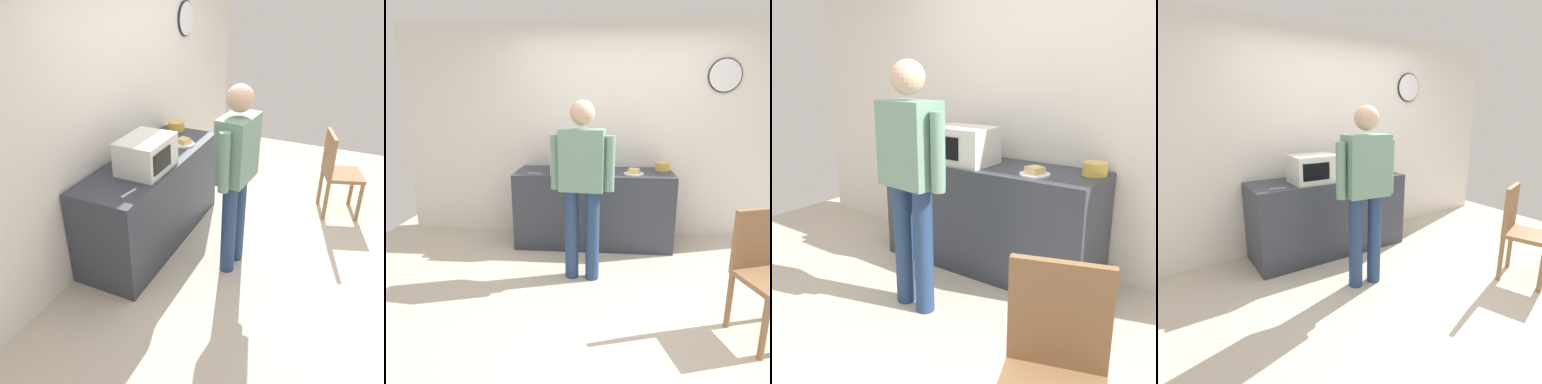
{
  "view_description": "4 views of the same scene",
  "coord_description": "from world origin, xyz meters",
  "views": [
    {
      "loc": [
        -3.33,
        -0.6,
        2.46
      ],
      "look_at": [
        -0.33,
        0.76,
        0.67
      ],
      "focal_mm": 38.42,
      "sensor_mm": 36.0,
      "label": 1
    },
    {
      "loc": [
        -0.12,
        -2.7,
        1.69
      ],
      "look_at": [
        -0.42,
        0.84,
        0.74
      ],
      "focal_mm": 31.97,
      "sensor_mm": 36.0,
      "label": 2
    },
    {
      "loc": [
        1.57,
        -1.67,
        1.63
      ],
      "look_at": [
        -0.3,
        0.88,
        0.73
      ],
      "focal_mm": 40.22,
      "sensor_mm": 36.0,
      "label": 3
    },
    {
      "loc": [
        -1.94,
        -1.93,
        1.64
      ],
      "look_at": [
        -0.2,
        0.84,
        0.8
      ],
      "focal_mm": 29.29,
      "sensor_mm": 36.0,
      "label": 4
    }
  ],
  "objects": [
    {
      "name": "person_standing",
      "position": [
        -0.34,
        0.35,
        1.0
      ],
      "size": [
        0.59,
        0.28,
        1.7
      ],
      "color": "navy",
      "rests_on": "ground_plane"
    },
    {
      "name": "salad_bowl",
      "position": [
        0.54,
        1.35,
        0.94
      ],
      "size": [
        0.18,
        0.18,
        0.1
      ],
      "primitive_type": "cylinder",
      "color": "gold",
      "rests_on": "kitchen_counter"
    },
    {
      "name": "kitchen_counter",
      "position": [
        -0.26,
        1.22,
        0.44
      ],
      "size": [
        1.82,
        0.62,
        0.89
      ],
      "primitive_type": "cube",
      "color": "#333842",
      "rests_on": "ground_plane"
    },
    {
      "name": "microwave",
      "position": [
        -0.48,
        1.13,
        1.04
      ],
      "size": [
        0.5,
        0.39,
        0.3
      ],
      "color": "silver",
      "rests_on": "kitchen_counter"
    },
    {
      "name": "back_wall",
      "position": [
        0.01,
        1.6,
        1.3
      ],
      "size": [
        5.4,
        0.13,
        2.6
      ],
      "color": "silver",
      "rests_on": "ground_plane"
    },
    {
      "name": "spoon_utensil",
      "position": [
        -0.93,
        1.04,
        0.89
      ],
      "size": [
        0.17,
        0.05,
        0.01
      ],
      "primitive_type": "cube",
      "rotation": [
        0.0,
        0.0,
        2.97
      ],
      "color": "silver",
      "rests_on": "kitchen_counter"
    },
    {
      "name": "sandwich_plate",
      "position": [
        0.19,
        1.09,
        0.91
      ],
      "size": [
        0.23,
        0.23,
        0.07
      ],
      "color": "white",
      "rests_on": "kitchen_counter"
    },
    {
      "name": "ground_plane",
      "position": [
        0.0,
        0.0,
        0.0
      ],
      "size": [
        6.0,
        6.0,
        0.0
      ],
      "primitive_type": "plane",
      "color": "beige"
    },
    {
      "name": "fork_utensil",
      "position": [
        -0.54,
        1.38,
        0.89
      ],
      "size": [
        0.07,
        0.17,
        0.01
      ],
      "primitive_type": "cube",
      "rotation": [
        0.0,
        0.0,
        1.24
      ],
      "color": "silver",
      "rests_on": "kitchen_counter"
    },
    {
      "name": "wooden_chair",
      "position": [
        1.03,
        -0.36,
        0.52
      ],
      "size": [
        0.51,
        0.51,
        0.94
      ],
      "color": "olive",
      "rests_on": "ground_plane"
    }
  ]
}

